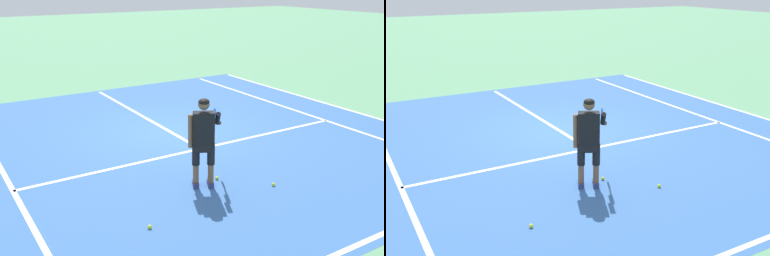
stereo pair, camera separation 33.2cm
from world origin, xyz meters
The scene contains 12 objects.
ground_plane centered at (0.00, 0.00, 0.00)m, with size 80.00×80.00×0.00m, color #609E70.
court_inner_surface centered at (0.00, -0.48, 0.00)m, with size 10.98×11.34×0.00m, color #3866A8.
line_baseline centered at (0.00, -5.95, 0.00)m, with size 10.98×0.10×0.01m, color white.
line_service centered at (0.00, -1.41, 0.00)m, with size 8.23×0.10×0.01m, color white.
line_centre_service centered at (0.00, 1.79, 0.00)m, with size 0.10×6.40×0.01m, color white.
line_singles_left centered at (-4.12, -0.48, 0.00)m, with size 0.10×10.94×0.01m, color white.
line_singles_right centered at (4.12, -0.48, 0.00)m, with size 0.10×10.94×0.01m, color white.
line_doubles_right centered at (5.49, -0.48, 0.00)m, with size 0.10×10.94×0.01m, color white.
tennis_player centered at (-1.01, -3.07, 0.99)m, with size 1.01×0.94×1.71m.
tennis_ball_near_feet centered at (0.11, -3.78, 0.03)m, with size 0.07×0.07×0.07m, color #CCE02D.
tennis_ball_by_baseline centered at (-0.63, -2.98, 0.03)m, with size 0.07×0.07×0.07m, color #CCE02D.
tennis_ball_mid_court centered at (-2.56, -3.92, 0.03)m, with size 0.07×0.07×0.07m, color #CCE02D.
Camera 1 is at (-5.28, -9.55, 3.74)m, focal length 42.27 mm.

